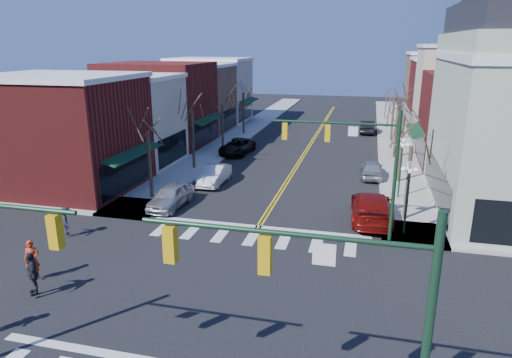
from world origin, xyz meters
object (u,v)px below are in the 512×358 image
Objects in this scene: car_left_mid at (214,175)px; pedestrian_dark_a at (32,273)px; car_right_mid at (372,169)px; pedestrian_red_a at (32,259)px; lamppost_corner at (408,185)px; car_left_near at (171,196)px; pedestrian_dark_b at (66,221)px; car_right_near at (372,207)px; lamppost_midblock at (401,158)px; car_right_far at (368,127)px; car_left_far at (237,146)px.

car_left_mid is 17.41m from pedestrian_dark_a.
pedestrian_red_a is (-14.80, -20.81, 0.33)m from car_right_mid.
car_left_near is at bearing 175.19° from lamppost_corner.
lamppost_corner reaches higher than pedestrian_dark_b.
car_right_near is 3.13× the size of pedestrian_dark_a.
pedestrian_dark_a is (-15.62, -16.96, -1.87)m from lamppost_midblock.
car_right_far is at bearing 95.58° from lamppost_midblock.
lamppost_midblock is 15.68m from car_left_near.
pedestrian_red_a reaches higher than car_left_mid.
pedestrian_dark_b is (-16.40, -6.64, 0.09)m from car_right_near.
car_right_far is 2.57× the size of pedestrian_red_a.
pedestrian_dark_b reaches higher than car_left_mid.
car_left_mid is at bearing -24.94° from car_right_near.
pedestrian_red_a is at bearing 71.44° from car_right_far.
pedestrian_dark_a is at bearing 161.63° from pedestrian_dark_b.
lamppost_corner is 6.50m from lamppost_midblock.
pedestrian_red_a reaches higher than car_right_far.
pedestrian_red_a is (-14.21, -40.25, 0.29)m from car_right_far.
pedestrian_dark_b is (-3.60, -21.51, 0.22)m from car_left_far.
pedestrian_dark_b is (-18.20, -11.14, -2.02)m from lamppost_midblock.
pedestrian_dark_b is at bearing 19.43° from car_right_near.
car_right_far is (12.21, 14.09, 0.04)m from car_left_far.
pedestrian_red_a reaches higher than car_right_near.
car_left_far is 18.65m from car_right_far.
lamppost_corner is 2.40× the size of pedestrian_red_a.
lamppost_midblock reaches higher than car_left_mid.
pedestrian_red_a reaches higher than pedestrian_dark_b.
car_right_mid is (12.80, -5.35, -0.00)m from car_left_far.
car_right_near is at bearing -22.21° from car_left_mid.
car_right_near is at bearing 13.65° from pedestrian_red_a.
car_right_near is 3.27× the size of pedestrian_red_a.
lamppost_corner reaches higher than car_right_mid.
car_left_mid is (-13.51, 6.81, -2.24)m from lamppost_corner.
car_left_near is 11.74m from pedestrian_dark_a.
pedestrian_dark_a reaches higher than pedestrian_red_a.
lamppost_corner reaches higher than car_left_near.
car_right_far is at bearing -90.09° from car_right_mid.
car_left_far is at bearing 92.55° from car_left_near.
car_left_mid is 0.74× the size of car_right_near.
pedestrian_red_a is 1.53m from pedestrian_dark_a.
pedestrian_dark_b is at bearing 159.27° from pedestrian_dark_a.
car_left_far is 21.81m from pedestrian_dark_b.
lamppost_midblock reaches higher than pedestrian_dark_b.
pedestrian_dark_b is (-2.58, 5.82, -0.15)m from pedestrian_dark_a.
car_left_mid is at bearing -64.52° from pedestrian_dark_b.
car_left_mid is at bearing 81.52° from car_left_near.
pedestrian_dark_a is at bearing -92.44° from car_left_near.
lamppost_corner is 18.89m from pedestrian_dark_a.
car_left_near is at bearing 68.56° from car_right_far.
car_left_far is 19.62m from car_right_near.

